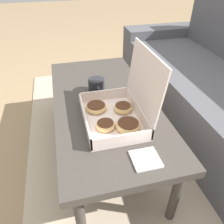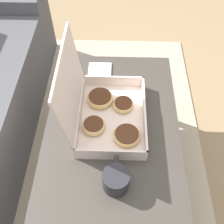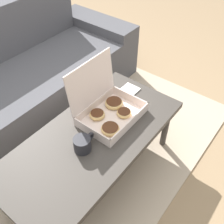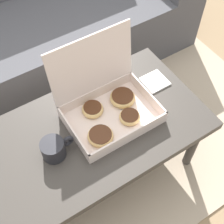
{
  "view_description": "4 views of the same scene",
  "coord_description": "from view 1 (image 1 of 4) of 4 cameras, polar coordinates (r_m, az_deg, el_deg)",
  "views": [
    {
      "loc": [
        1.03,
        -0.32,
        1.1
      ],
      "look_at": [
        0.19,
        -0.11,
        0.47
      ],
      "focal_mm": 35.0,
      "sensor_mm": 36.0,
      "label": 1
    },
    {
      "loc": [
        -0.46,
        -0.13,
        1.33
      ],
      "look_at": [
        0.19,
        -0.11,
        0.47
      ],
      "focal_mm": 42.0,
      "sensor_mm": 36.0,
      "label": 2
    },
    {
      "loc": [
        -0.71,
        -0.81,
        1.57
      ],
      "look_at": [
        0.19,
        -0.11,
        0.47
      ],
      "focal_mm": 42.0,
      "sensor_mm": 36.0,
      "label": 3
    },
    {
      "loc": [
        -0.22,
        -0.76,
        1.55
      ],
      "look_at": [
        0.19,
        -0.11,
        0.47
      ],
      "focal_mm": 50.0,
      "sensor_mm": 36.0,
      "label": 4
    }
  ],
  "objects": [
    {
      "name": "ground_plane",
      "position": [
        1.53,
        2.38,
        -9.51
      ],
      "size": [
        12.0,
        12.0,
        0.0
      ],
      "primitive_type": "plane",
      "color": "#937756"
    },
    {
      "name": "area_rug",
      "position": [
        1.62,
        12.73,
        -7.34
      ],
      "size": [
        2.48,
        1.84,
        0.01
      ],
      "primitive_type": "cube",
      "color": "tan",
      "rests_on": "ground_plane"
    },
    {
      "name": "coffee_table",
      "position": [
        1.27,
        -2.14,
        1.53
      ],
      "size": [
        1.17,
        0.56,
        0.42
      ],
      "color": "#3D3833",
      "rests_on": "ground_plane"
    },
    {
      "name": "coffee_mug",
      "position": [
        1.31,
        -4.05,
        6.82
      ],
      "size": [
        0.14,
        0.1,
        0.08
      ],
      "color": "#232328",
      "rests_on": "coffee_table"
    },
    {
      "name": "napkin_stack",
      "position": [
        0.91,
        8.75,
        -12.05
      ],
      "size": [
        0.11,
        0.11,
        0.01
      ],
      "color": "white",
      "rests_on": "coffee_table"
    },
    {
      "name": "pastry_box",
      "position": [
        1.07,
        1.87,
        0.64
      ],
      "size": [
        0.38,
        0.31,
        0.34
      ],
      "color": "silver",
      "rests_on": "coffee_table"
    }
  ]
}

